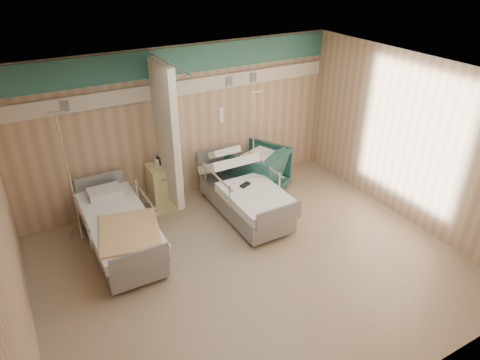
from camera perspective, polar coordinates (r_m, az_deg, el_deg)
name	(u,v)px	position (r m, az deg, el deg)	size (l,w,h in m)	color
ground	(252,266)	(6.55, 1.67, -11.36)	(6.00, 5.00, 0.00)	gray
room_walls	(243,147)	(5.72, 0.37, 4.42)	(6.04, 5.04, 2.82)	tan
bed_right	(244,199)	(7.53, 0.60, -2.50)	(1.00, 2.16, 0.63)	white
bed_left	(121,235)	(6.89, -15.64, -7.04)	(1.00, 2.16, 0.63)	white
bedside_cabinet	(164,187)	(7.79, -10.09, -0.90)	(0.50, 0.48, 0.85)	beige
visitor_armchair	(258,170)	(8.21, 2.48, 1.33)	(0.95, 0.98, 0.89)	#20504B
waffle_blanket	(261,148)	(7.98, 2.88, 4.35)	(0.62, 0.55, 0.07)	white
iv_stand_right	(253,167)	(8.45, 1.76, 1.81)	(0.34, 0.34, 1.92)	silver
iv_stand_left	(77,212)	(7.43, -20.92, -3.98)	(0.38, 0.38, 2.15)	silver
call_remote	(245,185)	(7.27, 0.68, -0.65)	(0.19, 0.08, 0.04)	black
tan_blanket	(129,232)	(6.33, -14.54, -6.67)	(0.83, 1.04, 0.04)	tan
toiletry_bag	(163,160)	(7.64, -10.17, 2.62)	(0.23, 0.15, 0.13)	black
white_cup	(157,162)	(7.60, -11.00, 2.35)	(0.08, 0.08, 0.12)	white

